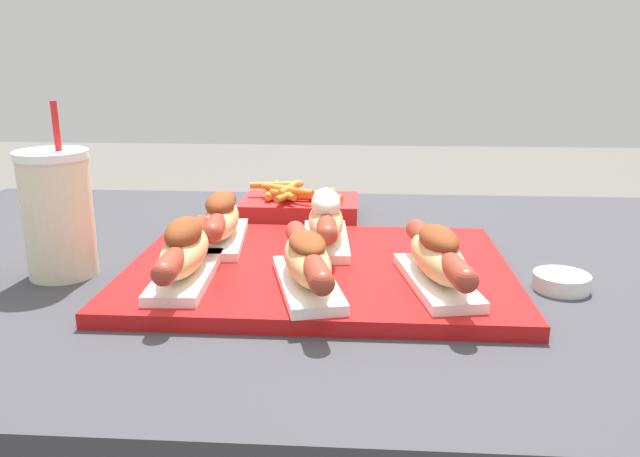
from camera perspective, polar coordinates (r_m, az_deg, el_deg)
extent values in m
cube|color=#B71414|center=(0.80, -0.10, -3.78)|extent=(0.48, 0.35, 0.02)
cube|color=white|center=(0.75, -12.14, -4.16)|extent=(0.07, 0.17, 0.01)
ellipsoid|color=tan|center=(0.74, -12.26, -2.13)|extent=(0.05, 0.15, 0.04)
cylinder|color=maroon|center=(0.74, -12.30, -1.61)|extent=(0.03, 0.19, 0.03)
sphere|color=maroon|center=(0.66, -14.14, -4.05)|extent=(0.03, 0.03, 0.03)
sphere|color=maroon|center=(0.83, -10.84, 0.33)|extent=(0.03, 0.03, 0.03)
ellipsoid|color=brown|center=(0.74, -12.37, -0.40)|extent=(0.04, 0.08, 0.03)
cube|color=white|center=(0.71, -1.18, -5.03)|extent=(0.10, 0.18, 0.01)
ellipsoid|color=tan|center=(0.70, -1.19, -2.89)|extent=(0.08, 0.16, 0.04)
cylinder|color=maroon|center=(0.70, -1.19, -2.33)|extent=(0.07, 0.19, 0.03)
sphere|color=maroon|center=(0.61, 0.20, -5.03)|extent=(0.03, 0.03, 0.03)
sphere|color=maroon|center=(0.79, -2.27, -0.24)|extent=(0.03, 0.03, 0.03)
ellipsoid|color=brown|center=(0.69, -1.20, -1.31)|extent=(0.06, 0.09, 0.02)
cube|color=white|center=(0.73, 10.59, -4.72)|extent=(0.09, 0.18, 0.01)
ellipsoid|color=tan|center=(0.72, 10.70, -2.63)|extent=(0.08, 0.16, 0.04)
cylinder|color=maroon|center=(0.72, 10.73, -2.09)|extent=(0.06, 0.19, 0.03)
sphere|color=maroon|center=(0.64, 13.22, -4.67)|extent=(0.03, 0.03, 0.03)
sphere|color=maroon|center=(0.80, 8.77, -0.06)|extent=(0.03, 0.03, 0.03)
ellipsoid|color=brown|center=(0.71, 10.79, -0.96)|extent=(0.05, 0.09, 0.03)
cube|color=white|center=(0.89, -8.96, -0.93)|extent=(0.08, 0.18, 0.01)
ellipsoid|color=tan|center=(0.88, -9.04, 0.82)|extent=(0.06, 0.15, 0.04)
cylinder|color=maroon|center=(0.88, -9.06, 1.27)|extent=(0.05, 0.19, 0.03)
sphere|color=maroon|center=(0.79, -9.84, -0.45)|extent=(0.03, 0.03, 0.03)
sphere|color=maroon|center=(0.97, -8.42, 2.67)|extent=(0.03, 0.03, 0.03)
ellipsoid|color=brown|center=(0.87, -9.10, 2.25)|extent=(0.05, 0.09, 0.03)
cube|color=white|center=(0.87, 0.54, -1.11)|extent=(0.07, 0.18, 0.01)
ellipsoid|color=tan|center=(0.86, 0.54, 0.68)|extent=(0.06, 0.15, 0.04)
cylinder|color=maroon|center=(0.86, 0.54, 1.14)|extent=(0.04, 0.19, 0.03)
sphere|color=maroon|center=(0.77, 0.67, -0.64)|extent=(0.03, 0.03, 0.03)
sphere|color=maroon|center=(0.95, 0.43, 2.58)|extent=(0.03, 0.03, 0.03)
ellipsoid|color=silver|center=(0.85, 0.54, 2.30)|extent=(0.05, 0.09, 0.04)
cylinder|color=white|center=(0.81, 21.19, -4.55)|extent=(0.07, 0.07, 0.02)
cylinder|color=beige|center=(0.81, 21.24, -4.12)|extent=(0.05, 0.05, 0.01)
cylinder|color=beige|center=(0.85, -22.80, 0.89)|extent=(0.09, 0.09, 0.15)
cylinder|color=white|center=(0.84, -23.39, 6.22)|extent=(0.09, 0.09, 0.01)
cylinder|color=red|center=(0.83, -22.99, 8.63)|extent=(0.01, 0.01, 0.06)
cube|color=red|center=(1.07, -1.84, 1.82)|extent=(0.20, 0.13, 0.03)
cylinder|color=orange|center=(1.04, -0.58, 2.95)|extent=(0.09, 0.02, 0.01)
cylinder|color=orange|center=(1.05, 0.04, 2.98)|extent=(0.08, 0.05, 0.01)
cylinder|color=orange|center=(1.06, 1.04, 3.16)|extent=(0.01, 0.06, 0.01)
cylinder|color=orange|center=(1.03, -3.43, 3.11)|extent=(0.05, 0.05, 0.01)
cylinder|color=orange|center=(1.08, -3.65, 3.58)|extent=(0.02, 0.08, 0.01)
cylinder|color=orange|center=(1.03, -3.07, 2.99)|extent=(0.04, 0.06, 0.01)
cylinder|color=orange|center=(1.06, -3.83, 3.75)|extent=(0.06, 0.03, 0.01)
cylinder|color=orange|center=(1.08, -4.69, 3.35)|extent=(0.02, 0.09, 0.01)
cylinder|color=orange|center=(1.06, -2.85, 3.71)|extent=(0.03, 0.09, 0.01)
cylinder|color=orange|center=(1.08, -4.18, 3.99)|extent=(0.09, 0.03, 0.01)
cylinder|color=orange|center=(1.07, -2.61, 3.71)|extent=(0.03, 0.08, 0.01)
cylinder|color=orange|center=(1.06, -1.57, 3.21)|extent=(0.07, 0.02, 0.01)
cylinder|color=orange|center=(1.09, -3.34, 3.73)|extent=(0.05, 0.08, 0.01)
cylinder|color=orange|center=(1.04, -2.44, 3.47)|extent=(0.07, 0.05, 0.01)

